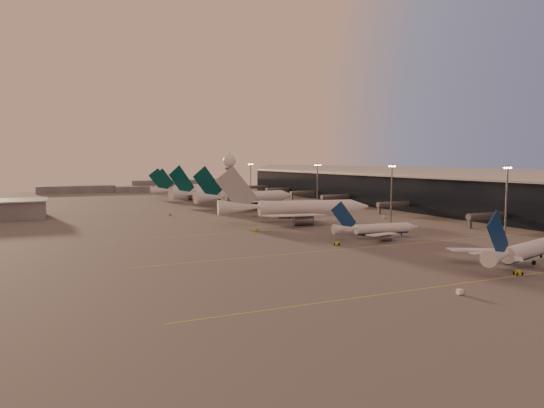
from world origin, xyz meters
name	(u,v)px	position (x,y,z in m)	size (l,w,h in m)	color
ground	(355,256)	(0.00, 0.00, 0.00)	(700.00, 700.00, 0.00)	#4E4C4C
taxiway_markings	(340,226)	(30.00, 56.00, 0.01)	(180.00, 185.25, 0.02)	#D1C949
terminal	(405,189)	(107.88, 110.09, 10.52)	(57.00, 362.00, 23.04)	black
radar_tower	(230,172)	(5.00, 120.00, 20.95)	(6.40, 6.40, 31.10)	#55575C
mast_a	(506,200)	(58.00, 0.00, 13.74)	(3.60, 0.56, 25.00)	#55575C
mast_b	(392,191)	(55.00, 55.00, 13.74)	(3.60, 0.56, 25.00)	#55575C
mast_c	(317,185)	(50.00, 110.00, 13.74)	(3.60, 0.56, 25.00)	#55575C
mast_d	(251,179)	(48.00, 200.00, 13.74)	(3.60, 0.56, 25.00)	#55575C
distant_horizon	(152,186)	(2.62, 325.14, 3.89)	(165.00, 37.50, 9.00)	slate
narrowbody_near	(523,254)	(30.93, -28.29, 3.08)	(37.87, 29.78, 15.21)	white
narrowbody_mid	(376,230)	(24.31, 23.46, 2.63)	(33.20, 26.37, 12.99)	white
widebody_white	(296,212)	(19.98, 75.34, 4.19)	(68.08, 54.04, 24.18)	white
greentail_a	(247,200)	(23.75, 144.44, 4.19)	(64.74, 51.82, 23.72)	white
greentail_b	(216,196)	(16.62, 180.45, 4.23)	(63.19, 50.15, 23.95)	white
greentail_c	(193,193)	(12.67, 219.95, 3.79)	(58.46, 46.76, 21.47)	white
greentail_d	(190,190)	(21.29, 261.07, 3.68)	(56.54, 45.19, 20.81)	white
gsv_truck_a	(462,289)	(-2.84, -41.54, 1.15)	(5.70, 2.41, 2.25)	white
gsv_tug_near	(518,273)	(21.65, -34.52, 0.52)	(2.89, 3.92, 1.00)	yellow
gsv_tug_mid	(337,244)	(4.31, 16.41, 0.51)	(3.83, 3.97, 0.99)	yellow
gsv_truck_b	(399,223)	(52.36, 46.12, 0.99)	(5.12, 3.35, 1.95)	white
gsv_truck_c	(257,228)	(-6.70, 55.43, 1.26)	(6.49, 4.02, 2.47)	yellow
gsv_catering_b	(384,214)	(61.81, 68.80, 2.14)	(5.64, 3.56, 4.29)	white
gsv_tug_far	(294,216)	(26.54, 90.83, 0.55)	(2.92, 4.12, 1.08)	white
gsv_truck_d	(170,213)	(-25.14, 121.44, 1.01)	(2.65, 5.14, 1.97)	slate
gsv_tug_hangar	(251,203)	(33.05, 162.53, 0.55)	(4.24, 3.28, 1.07)	white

